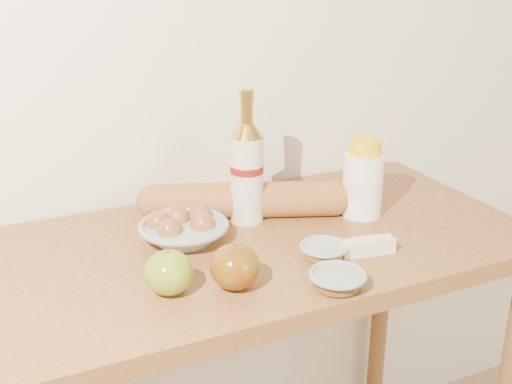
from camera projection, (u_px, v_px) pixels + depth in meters
back_wall at (190, 29)px, 1.49m from camera, size 3.50×0.02×2.60m
table at (250, 291)px, 1.40m from camera, size 1.20×0.60×0.90m
bourbon_bottle at (247, 169)px, 1.41m from camera, size 0.09×0.09×0.30m
cream_bottle at (363, 181)px, 1.45m from camera, size 0.11×0.11×0.18m
egg_bowl at (183, 229)px, 1.34m from camera, size 0.19×0.19×0.07m
baguette at (245, 200)px, 1.46m from camera, size 0.49×0.26×0.08m
apple_yellowgreen at (169, 273)px, 1.14m from camera, size 0.11×0.11×0.08m
apple_redgreen_front at (235, 267)px, 1.15m from camera, size 0.12×0.12×0.09m
sugar_bowl at (337, 280)px, 1.16m from camera, size 0.13×0.13×0.03m
syrup_bowl at (324, 250)px, 1.27m from camera, size 0.13×0.13×0.03m
butter_stick at (367, 246)px, 1.29m from camera, size 0.11×0.05×0.03m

